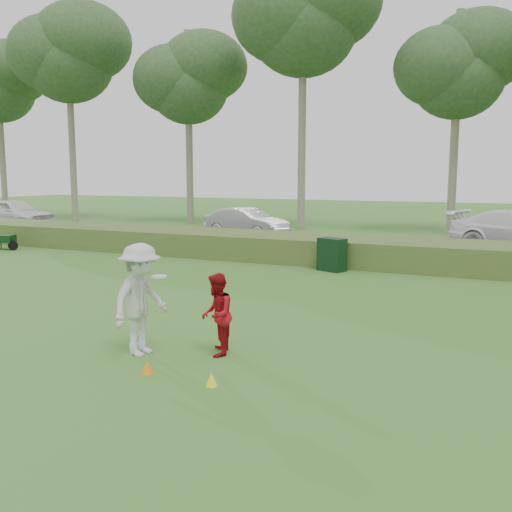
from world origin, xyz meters
The scene contains 15 objects.
ground centered at (0.00, 0.00, 0.00)m, with size 120.00×120.00×0.00m, color #316A23.
reed_strip centered at (0.00, 12.00, 0.45)m, with size 80.00×3.00×0.90m, color #435F26.
park_road centered at (0.00, 17.00, 0.03)m, with size 80.00×6.00×0.06m, color #2D2D2D.
tree_1 centered at (-22.00, 22.20, 10.85)m, with size 7.54×7.54×14.50m.
tree_2 centered at (-14.00, 24.00, 8.97)m, with size 6.50×6.50×12.00m.
tree_3 centered at (-6.00, 23.00, 11.60)m, with size 7.80×7.80×15.50m.
tree_4 centered at (2.00, 24.50, 8.59)m, with size 6.24×6.24×11.50m.
player_white centered at (-0.50, 0.31, 0.98)m, with size 0.94×1.32×1.97m.
player_red centered at (0.71, 0.85, 0.72)m, with size 0.70×0.55×1.45m, color #A50E17.
cone_orange centered at (0.17, -0.47, 0.11)m, with size 0.19×0.19×0.21m, color orange.
cone_yellow centered at (1.36, -0.51, 0.10)m, with size 0.18×0.18×0.20m, color #FFFB1A.
utility_cabinet centered at (-0.12, 10.14, 0.54)m, with size 0.86×0.54×1.08m, color black.
wheelbarrow centered at (-14.23, 9.42, 0.45)m, with size 1.31×0.85×0.62m.
car_left centered at (-20.99, 16.09, 0.92)m, with size 2.03×5.04×1.72m, color white.
car_mid centered at (-6.78, 17.46, 0.79)m, with size 1.54×4.40×1.45m, color silver.
Camera 1 is at (5.42, -7.64, 3.15)m, focal length 40.00 mm.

